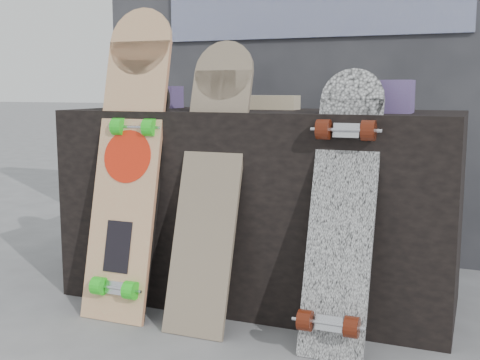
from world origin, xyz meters
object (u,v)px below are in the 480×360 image
at_px(vendor_table, 260,205).
at_px(longboard_cascadia, 342,206).
at_px(longboard_celtic, 211,174).
at_px(longboard_geisha, 129,152).
at_px(skateboard_dark, 133,191).

xyz_separation_m(vendor_table, longboard_cascadia, (0.43, -0.36, 0.09)).
distance_m(vendor_table, longboard_celtic, 0.37).
bearing_deg(longboard_cascadia, longboard_celtic, 174.66).
bearing_deg(longboard_geisha, vendor_table, 36.79).
distance_m(vendor_table, skateboard_dark, 0.54).
relative_size(longboard_geisha, skateboard_dark, 1.28).
bearing_deg(longboard_celtic, skateboard_dark, -178.14).
bearing_deg(longboard_geisha, longboard_cascadia, -2.74).
relative_size(longboard_cascadia, skateboard_dark, 1.02).
height_order(longboard_geisha, longboard_cascadia, longboard_geisha).
xyz_separation_m(vendor_table, skateboard_dark, (-0.42, -0.33, 0.09)).
bearing_deg(vendor_table, longboard_geisha, -143.21).
height_order(longboard_cascadia, skateboard_dark, longboard_cascadia).
distance_m(longboard_celtic, longboard_cascadia, 0.52).
distance_m(vendor_table, longboard_cascadia, 0.57).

